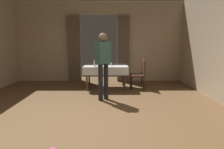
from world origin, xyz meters
TOP-DOWN VIEW (x-y plane):
  - ground at (0.00, 0.00)m, footprint 10.08×10.08m
  - wall_back at (0.00, 4.18)m, footprint 6.40×0.27m
  - dining_table_mid at (0.30, 2.90)m, footprint 1.40×0.91m
  - chair_mid_right at (1.38, 2.84)m, footprint 0.44×0.44m
  - flower_vase_mid at (-0.05, 2.66)m, footprint 0.07×0.07m
  - glass_mid_b at (0.46, 2.93)m, footprint 0.07×0.07m
  - plate_mid_c at (0.67, 3.11)m, footprint 0.19×0.19m
  - glass_mid_d at (0.04, 3.00)m, footprint 0.08×0.08m
  - person_waiter_by_doorway at (0.26, 1.59)m, footprint 0.42×0.40m

SIDE VIEW (x-z plane):
  - ground at x=0.00m, z-range 0.00..0.00m
  - chair_mid_right at x=1.38m, z-range 0.05..0.98m
  - dining_table_mid at x=0.30m, z-range 0.28..1.03m
  - plate_mid_c at x=0.67m, z-range 0.75..0.76m
  - glass_mid_b at x=0.46m, z-range 0.75..0.84m
  - glass_mid_d at x=0.04m, z-range 0.75..0.85m
  - flower_vase_mid at x=-0.05m, z-range 0.76..0.96m
  - person_waiter_by_doorway at x=0.26m, z-range 0.16..1.88m
  - wall_back at x=0.00m, z-range 0.01..3.01m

